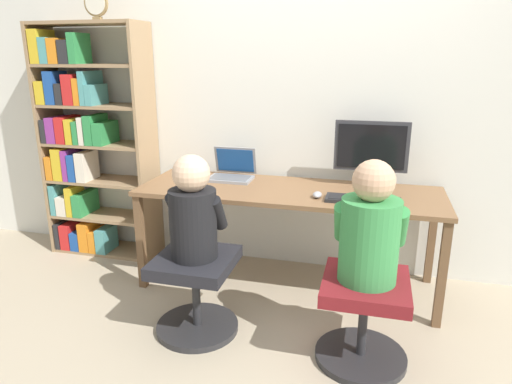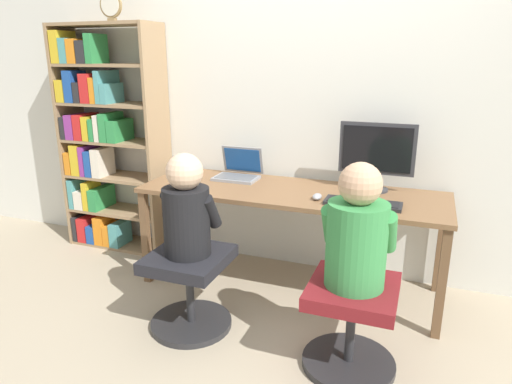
% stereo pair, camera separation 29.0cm
% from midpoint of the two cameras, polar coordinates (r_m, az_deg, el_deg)
% --- Properties ---
extents(ground_plane, '(14.00, 14.00, 0.00)m').
position_cam_midpoint_polar(ground_plane, '(3.03, -0.17, -14.29)').
color(ground_plane, tan).
extents(wall_back, '(10.00, 0.05, 2.60)m').
position_cam_midpoint_polar(wall_back, '(3.32, 3.12, 12.18)').
color(wall_back, silver).
rests_on(wall_back, ground_plane).
extents(desk, '(2.02, 0.66, 0.70)m').
position_cam_midpoint_polar(desk, '(3.06, 1.42, -0.88)').
color(desk, brown).
rests_on(desk, ground_plane).
extents(desktop_monitor, '(0.48, 0.18, 0.45)m').
position_cam_midpoint_polar(desktop_monitor, '(3.10, 11.60, 4.89)').
color(desktop_monitor, '#333338').
rests_on(desktop_monitor, desk).
extents(laptop, '(0.31, 0.26, 0.22)m').
position_cam_midpoint_polar(laptop, '(3.31, -5.53, 2.42)').
color(laptop, gray).
rests_on(laptop, desk).
extents(keyboard, '(0.45, 0.16, 0.03)m').
position_cam_midpoint_polar(keyboard, '(2.83, 10.41, -1.00)').
color(keyboard, '#232326').
rests_on(keyboard, desk).
extents(computer_mouse_by_keyboard, '(0.06, 0.09, 0.04)m').
position_cam_midpoint_polar(computer_mouse_by_keyboard, '(2.87, 4.82, -0.39)').
color(computer_mouse_by_keyboard, '#99999E').
rests_on(computer_mouse_by_keyboard, desk).
extents(office_chair_left, '(0.48, 0.48, 0.47)m').
position_cam_midpoint_polar(office_chair_left, '(2.48, 9.96, -14.82)').
color(office_chair_left, '#262628').
rests_on(office_chair_left, ground_plane).
extents(office_chair_right, '(0.48, 0.48, 0.47)m').
position_cam_midpoint_polar(office_chair_right, '(2.73, -10.62, -11.73)').
color(office_chair_right, '#262628').
rests_on(office_chair_right, ground_plane).
extents(person_at_monitor, '(0.36, 0.30, 0.62)m').
position_cam_midpoint_polar(person_at_monitor, '(2.27, 10.56, -4.65)').
color(person_at_monitor, '#388C47').
rests_on(person_at_monitor, office_chair_left).
extents(person_at_laptop, '(0.32, 0.28, 0.59)m').
position_cam_midpoint_polar(person_at_laptop, '(2.54, -11.13, -2.52)').
color(person_at_laptop, black).
rests_on(person_at_laptop, office_chair_right).
extents(bookshelf, '(0.87, 0.32, 1.80)m').
position_cam_midpoint_polar(bookshelf, '(3.87, -22.69, 5.47)').
color(bookshelf, '#997A56').
rests_on(bookshelf, ground_plane).
extents(desk_clock, '(0.18, 0.03, 0.20)m').
position_cam_midpoint_polar(desk_clock, '(3.61, -21.73, 21.02)').
color(desk_clock, olive).
rests_on(desk_clock, bookshelf).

